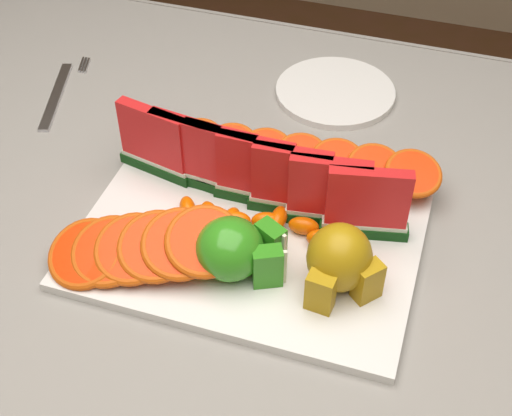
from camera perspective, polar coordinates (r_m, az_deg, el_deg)
name	(u,v)px	position (r m, az deg, el deg)	size (l,w,h in m)	color
table	(186,282)	(0.96, -5.63, -5.94)	(1.40, 0.90, 0.75)	#4B291E
tablecloth	(182,251)	(0.91, -5.90, -3.41)	(1.53, 1.03, 0.20)	gray
platter	(251,235)	(0.86, -0.42, -2.19)	(0.40, 0.30, 0.01)	silver
apple_cluster	(237,250)	(0.79, -1.56, -3.36)	(0.10, 0.09, 0.07)	#3E7F1A
pear_cluster	(340,261)	(0.78, 6.73, -4.24)	(0.10, 0.10, 0.08)	#B46E1A
side_plate	(335,92)	(1.10, 6.35, 9.22)	(0.23, 0.23, 0.01)	silver
fork	(59,93)	(1.13, -15.48, 8.88)	(0.06, 0.19, 0.00)	silver
watermelon_row	(255,173)	(0.86, -0.05, 2.85)	(0.39, 0.07, 0.10)	#0D3C17
orange_fan_front	(145,247)	(0.81, -8.91, -3.14)	(0.24, 0.15, 0.06)	#EA5A17
orange_fan_back	(301,156)	(0.92, 3.63, 4.18)	(0.37, 0.10, 0.05)	#EA5A17
tangerine_segments	(254,220)	(0.85, -0.17, -1.01)	(0.21, 0.06, 0.02)	#E64A24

